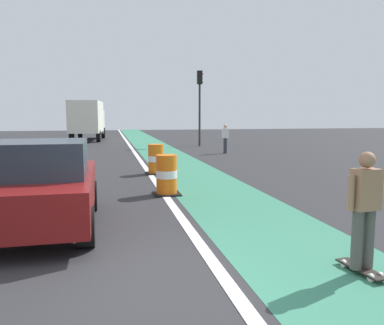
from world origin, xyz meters
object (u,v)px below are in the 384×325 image
(skateboarder_on_lane, at_px, (364,209))
(traffic_barrel_mid, at_px, (156,159))
(traffic_barrel_front, at_px, (167,175))
(pedestrian_crossing, at_px, (225,138))
(delivery_truck_down_block, at_px, (88,118))
(traffic_light_corner, at_px, (200,95))
(parked_sedan_nearest, at_px, (43,186))

(skateboarder_on_lane, xyz_separation_m, traffic_barrel_mid, (-1.67, 9.67, -0.38))
(traffic_barrel_front, bearing_deg, pedestrian_crossing, 65.09)
(traffic_barrel_front, relative_size, delivery_truck_down_block, 0.14)
(traffic_light_corner, bearing_deg, parked_sedan_nearest, -111.78)
(skateboarder_on_lane, height_order, parked_sedan_nearest, parked_sedan_nearest)
(parked_sedan_nearest, height_order, traffic_barrel_front, parked_sedan_nearest)
(skateboarder_on_lane, bearing_deg, traffic_barrel_front, 107.36)
(parked_sedan_nearest, relative_size, pedestrian_crossing, 2.56)
(delivery_truck_down_block, bearing_deg, traffic_light_corner, -45.24)
(parked_sedan_nearest, distance_m, traffic_light_corner, 20.14)
(pedestrian_crossing, bearing_deg, skateboarder_on_lane, -100.49)
(traffic_barrel_mid, bearing_deg, pedestrian_crossing, 54.86)
(parked_sedan_nearest, relative_size, delivery_truck_down_block, 0.53)
(traffic_barrel_mid, height_order, delivery_truck_down_block, delivery_truck_down_block)
(traffic_barrel_mid, distance_m, pedestrian_crossing, 8.16)
(parked_sedan_nearest, distance_m, traffic_barrel_front, 3.91)
(skateboarder_on_lane, distance_m, pedestrian_crossing, 16.62)
(traffic_barrel_front, relative_size, traffic_light_corner, 0.21)
(parked_sedan_nearest, bearing_deg, traffic_barrel_front, 44.83)
(pedestrian_crossing, bearing_deg, traffic_barrel_mid, -125.14)
(traffic_light_corner, bearing_deg, traffic_barrel_mid, -110.47)
(traffic_barrel_mid, relative_size, traffic_light_corner, 0.21)
(delivery_truck_down_block, xyz_separation_m, traffic_light_corner, (7.79, -7.86, 1.65))
(parked_sedan_nearest, height_order, delivery_truck_down_block, delivery_truck_down_block)
(traffic_barrel_front, height_order, traffic_barrel_mid, same)
(skateboarder_on_lane, relative_size, traffic_barrel_front, 1.55)
(traffic_barrel_front, xyz_separation_m, delivery_truck_down_block, (-3.15, 23.65, 1.31))
(traffic_light_corner, xyz_separation_m, pedestrian_crossing, (0.22, -5.32, -2.64))
(traffic_light_corner, distance_m, pedestrian_crossing, 5.94)
(parked_sedan_nearest, bearing_deg, delivery_truck_down_block, 90.84)
(traffic_barrel_front, distance_m, traffic_barrel_mid, 3.80)
(skateboarder_on_lane, distance_m, traffic_light_corner, 22.00)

